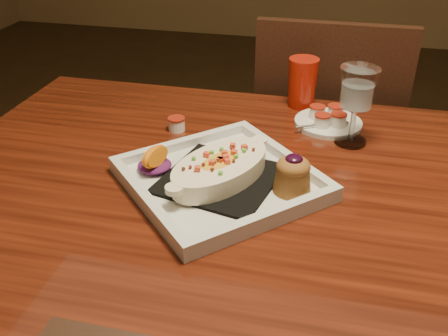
% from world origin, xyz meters
% --- Properties ---
extents(table, '(1.50, 0.90, 0.75)m').
position_xyz_m(table, '(0.00, 0.00, 0.65)').
color(table, maroon).
rests_on(table, floor).
extents(chair_far, '(0.42, 0.42, 0.93)m').
position_xyz_m(chair_far, '(-0.00, 0.63, 0.51)').
color(chair_far, black).
rests_on(chair_far, floor).
extents(plate, '(0.44, 0.44, 0.08)m').
position_xyz_m(plate, '(-0.17, 0.00, 0.78)').
color(plate, silver).
rests_on(plate, table).
extents(goblet, '(0.08, 0.08, 0.17)m').
position_xyz_m(goblet, '(0.06, 0.23, 0.87)').
color(goblet, silver).
rests_on(goblet, table).
extents(saucer, '(0.15, 0.15, 0.10)m').
position_xyz_m(saucer, '(0.00, 0.30, 0.76)').
color(saucer, silver).
rests_on(saucer, table).
extents(creamer_loose, '(0.04, 0.04, 0.03)m').
position_xyz_m(creamer_loose, '(-0.32, 0.20, 0.77)').
color(creamer_loose, white).
rests_on(creamer_loose, table).
extents(red_tumbler, '(0.07, 0.07, 0.12)m').
position_xyz_m(red_tumbler, '(-0.07, 0.40, 0.81)').
color(red_tumbler, '#B41C0C').
rests_on(red_tumbler, table).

